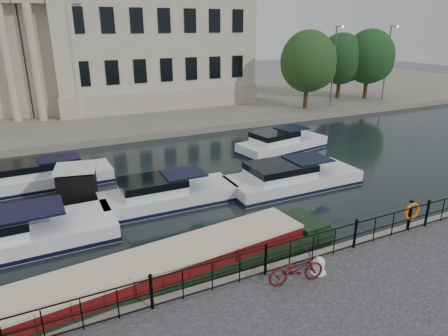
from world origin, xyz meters
The scene contains 12 objects.
ground_plane centered at (0.00, 0.00, 0.00)m, with size 160.00×160.00×0.00m, color black.
far_bank centered at (0.00, 39.00, 0.28)m, with size 120.00×42.00×0.55m, color #6B665B.
railing centered at (0.00, -2.25, 1.20)m, with size 24.14×0.14×1.22m.
civic_building centered at (-1.00, 34.71, 7.04)m, with size 53.55×31.84×16.85m.
lamp_posts centered at (26.00, 20.70, 4.80)m, with size 8.24×1.55×8.07m.
bicycle centered at (0.66, -3.09, 1.06)m, with size 0.68×1.95×1.03m, color #480C10.
mooring_bollard centered at (1.71, -2.98, 0.84)m, with size 0.55×0.55×0.61m.
life_ring_post centered at (7.11, -2.17, 1.37)m, with size 0.80×0.21×1.30m.
narrowboat centered at (-4.00, -0.61, 0.37)m, with size 16.49×3.84×1.60m.
harbour_hut centered at (-4.90, 7.60, 0.95)m, with size 3.03×2.69×2.16m.
cabin_cruisers centered at (-0.38, 7.16, 0.37)m, with size 25.78×9.89×1.99m.
trees centered at (24.82, 22.34, 5.00)m, with size 15.44×8.71×7.79m.
Camera 1 is at (-6.43, -12.15, 8.66)m, focal length 32.00 mm.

